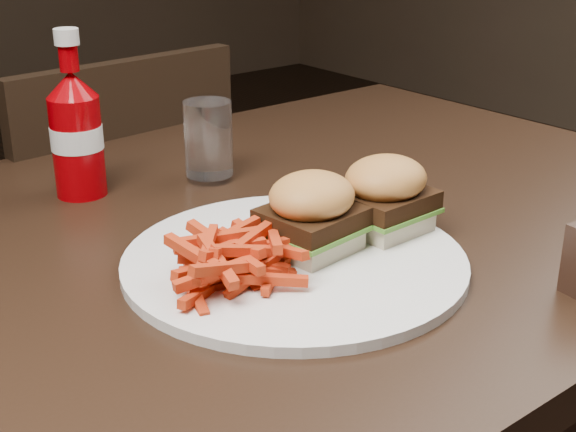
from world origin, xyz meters
TOP-DOWN VIEW (x-y plane):
  - dining_table at (0.00, 0.00)m, footprint 1.20×0.80m
  - chair_far at (0.05, 0.59)m, footprint 0.43×0.43m
  - plate at (-0.03, -0.11)m, footprint 0.34×0.34m
  - sandwich_half_a at (-0.01, -0.11)m, footprint 0.09×0.08m
  - sandwich_half_b at (0.08, -0.12)m, footprint 0.08×0.08m
  - fries_pile at (-0.10, -0.11)m, footprint 0.12×0.12m
  - ketchup_bottle at (-0.10, 0.21)m, footprint 0.08×0.08m
  - tumbler at (0.04, 0.15)m, footprint 0.07×0.07m

SIDE VIEW (x-z plane):
  - chair_far at x=0.05m, z-range 0.41..0.45m
  - dining_table at x=0.00m, z-range 0.71..0.75m
  - plate at x=-0.03m, z-range 0.75..0.76m
  - sandwich_half_a at x=-0.01m, z-range 0.76..0.78m
  - sandwich_half_b at x=0.08m, z-range 0.76..0.78m
  - fries_pile at x=-0.10m, z-range 0.76..0.81m
  - tumbler at x=0.04m, z-range 0.76..0.85m
  - ketchup_bottle at x=-0.10m, z-range 0.75..0.87m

